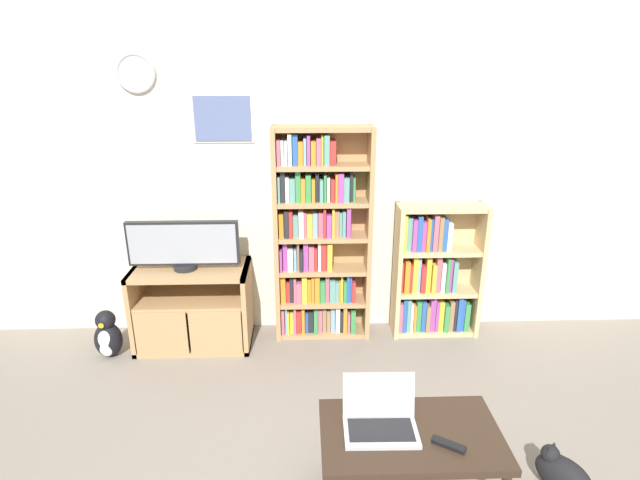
{
  "coord_description": "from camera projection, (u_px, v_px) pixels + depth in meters",
  "views": [
    {
      "loc": [
        -0.17,
        -1.68,
        2.18
      ],
      "look_at": [
        -0.08,
        1.21,
        1.14
      ],
      "focal_mm": 28.0,
      "sensor_mm": 36.0,
      "label": 1
    }
  ],
  "objects": [
    {
      "name": "wall_back",
      "position": [
        324.0,
        178.0,
        3.98
      ],
      "size": [
        5.98,
        0.09,
        2.6
      ],
      "color": "beige",
      "rests_on": "ground_plane"
    },
    {
      "name": "tv_stand",
      "position": [
        193.0,
        307.0,
        3.98
      ],
      "size": [
        0.91,
        0.48,
        0.67
      ],
      "color": "tan",
      "rests_on": "ground_plane"
    },
    {
      "name": "television",
      "position": [
        183.0,
        245.0,
        3.8
      ],
      "size": [
        0.85,
        0.18,
        0.39
      ],
      "color": "black",
      "rests_on": "tv_stand"
    },
    {
      "name": "bookshelf_tall",
      "position": [
        318.0,
        240.0,
        3.99
      ],
      "size": [
        0.77,
        0.26,
        1.73
      ],
      "color": "tan",
      "rests_on": "ground_plane"
    },
    {
      "name": "bookshelf_short",
      "position": [
        432.0,
        275.0,
        4.13
      ],
      "size": [
        0.71,
        0.26,
        1.12
      ],
      "color": "tan",
      "rests_on": "ground_plane"
    },
    {
      "name": "coffee_table",
      "position": [
        410.0,
        440.0,
        2.49
      ],
      "size": [
        0.9,
        0.54,
        0.45
      ],
      "color": "#332319",
      "rests_on": "ground_plane"
    },
    {
      "name": "laptop",
      "position": [
        380.0,
        416.0,
        2.49
      ],
      "size": [
        0.37,
        0.28,
        0.25
      ],
      "rotation": [
        0.0,
        0.0,
        -0.02
      ],
      "color": "#B7BABC",
      "rests_on": "coffee_table"
    },
    {
      "name": "remote_near_laptop",
      "position": [
        449.0,
        445.0,
        2.38
      ],
      "size": [
        0.16,
        0.12,
        0.02
      ],
      "rotation": [
        0.0,
        0.0,
        1.0
      ],
      "color": "black",
      "rests_on": "coffee_table"
    },
    {
      "name": "cat",
      "position": [
        561.0,
        473.0,
        2.67
      ],
      "size": [
        0.45,
        0.4,
        0.25
      ],
      "rotation": [
        0.0,
        0.0,
        0.68
      ],
      "color": "black",
      "rests_on": "ground_plane"
    },
    {
      "name": "penguin_figurine",
      "position": [
        108.0,
        336.0,
        3.86
      ],
      "size": [
        0.21,
        0.19,
        0.39
      ],
      "color": "black",
      "rests_on": "ground_plane"
    }
  ]
}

